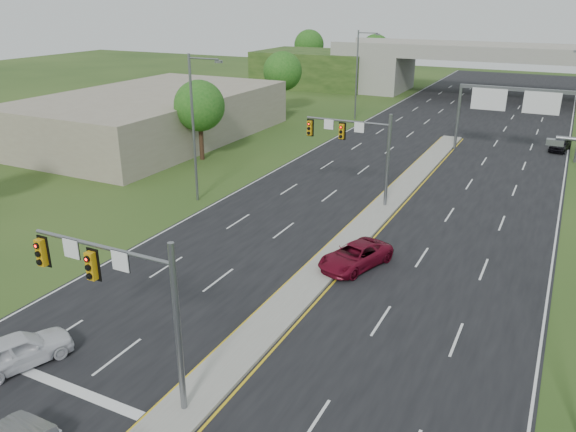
% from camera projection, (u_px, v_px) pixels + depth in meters
% --- Properties ---
extents(ground, '(240.00, 240.00, 0.00)m').
position_uv_depth(ground, '(185.00, 411.00, 21.31)').
color(ground, '#244017').
rests_on(ground, ground).
extents(road, '(24.00, 160.00, 0.02)m').
position_uv_depth(road, '(419.00, 172.00, 50.47)').
color(road, black).
rests_on(road, ground).
extents(median, '(2.00, 54.00, 0.16)m').
position_uv_depth(median, '(376.00, 214.00, 40.44)').
color(median, gray).
rests_on(median, road).
extents(lane_markings, '(23.72, 160.00, 0.01)m').
position_uv_depth(lane_markings, '(392.00, 191.00, 45.64)').
color(lane_markings, gold).
rests_on(lane_markings, road).
extents(signal_mast_near, '(6.62, 0.60, 7.00)m').
position_uv_depth(signal_mast_near, '(124.00, 289.00, 20.49)').
color(signal_mast_near, slate).
rests_on(signal_mast_near, ground).
extents(signal_mast_far, '(6.62, 0.60, 7.00)m').
position_uv_depth(signal_mast_far, '(359.00, 142.00, 41.31)').
color(signal_mast_far, slate).
rests_on(signal_mast_far, ground).
extents(sign_gantry, '(11.58, 0.44, 6.67)m').
position_uv_depth(sign_gantry, '(518.00, 103.00, 54.04)').
color(sign_gantry, slate).
rests_on(sign_gantry, ground).
extents(overpass, '(80.00, 14.00, 8.10)m').
position_uv_depth(overpass, '(494.00, 75.00, 86.67)').
color(overpass, gray).
rests_on(overpass, ground).
extents(lightpole_l_mid, '(2.85, 0.25, 11.00)m').
position_uv_depth(lightpole_l_mid, '(195.00, 122.00, 41.32)').
color(lightpole_l_mid, slate).
rests_on(lightpole_l_mid, ground).
extents(lightpole_l_far, '(2.85, 0.25, 11.00)m').
position_uv_depth(lightpole_l_far, '(358.00, 71.00, 70.48)').
color(lightpole_l_far, slate).
rests_on(lightpole_l_far, ground).
extents(tree_l_near, '(4.80, 4.80, 7.60)m').
position_uv_depth(tree_l_near, '(199.00, 106.00, 52.79)').
color(tree_l_near, '#382316').
rests_on(tree_l_near, ground).
extents(tree_l_mid, '(5.20, 5.20, 8.12)m').
position_uv_depth(tree_l_mid, '(283.00, 71.00, 75.17)').
color(tree_l_mid, '#382316').
rests_on(tree_l_mid, ground).
extents(tree_back_a, '(6.00, 6.00, 8.85)m').
position_uv_depth(tree_back_a, '(309.00, 45.00, 113.39)').
color(tree_back_a, '#382316').
rests_on(tree_back_a, ground).
extents(tree_back_b, '(5.60, 5.60, 8.32)m').
position_uv_depth(tree_back_b, '(375.00, 49.00, 107.65)').
color(tree_back_b, '#382316').
rests_on(tree_back_b, ground).
extents(commercial_building, '(18.00, 30.00, 5.00)m').
position_uv_depth(commercial_building, '(152.00, 116.00, 62.10)').
color(commercial_building, gray).
rests_on(commercial_building, ground).
extents(car_white, '(3.19, 4.74, 1.50)m').
position_uv_depth(car_white, '(18.00, 350.00, 23.69)').
color(car_white, silver).
rests_on(car_white, road).
extents(car_far_a, '(3.73, 5.39, 1.37)m').
position_uv_depth(car_far_a, '(355.00, 256.00, 32.51)').
color(car_far_a, maroon).
rests_on(car_far_a, road).
extents(car_far_c, '(2.26, 4.17, 1.35)m').
position_uv_depth(car_far_c, '(561.00, 144.00, 57.44)').
color(car_far_c, black).
rests_on(car_far_c, road).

